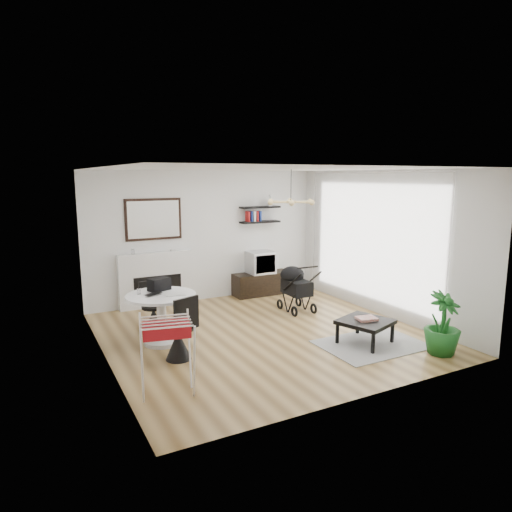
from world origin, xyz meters
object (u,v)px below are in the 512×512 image
tv_console (262,284)px  crt_tv (261,262)px  drying_rack (167,356)px  coffee_table (365,323)px  potted_plant (443,323)px  fireplace (156,273)px  stroller (295,290)px  dining_table (162,311)px

tv_console → crt_tv: size_ratio=2.35×
tv_console → drying_rack: (-3.25, -3.62, 0.25)m
tv_console → coffee_table: (-0.01, -3.39, 0.09)m
crt_tv → potted_plant: 4.31m
fireplace → stroller: bearing=-33.5°
fireplace → dining_table: (-0.50, -2.07, -0.16)m
potted_plant → fireplace: bearing=124.4°
dining_table → potted_plant: potted_plant is taller
fireplace → potted_plant: fireplace is taller
coffee_table → potted_plant: (0.71, -0.85, 0.13)m
dining_table → potted_plant: size_ratio=1.16×
fireplace → crt_tv: (2.27, -0.16, 0.04)m
coffee_table → potted_plant: 1.12m
dining_table → coffee_table: (2.80, -1.48, -0.18)m
crt_tv → potted_plant: bearing=-80.1°
fireplace → tv_console: size_ratio=1.67×
drying_rack → stroller: (3.24, 2.25, -0.08)m
dining_table → drying_rack: drying_rack is taller
fireplace → potted_plant: 5.34m
stroller → coffee_table: 2.02m
tv_console → stroller: 1.38m
potted_plant → drying_rack: bearing=171.0°
tv_console → coffee_table: 3.39m
tv_console → coffee_table: bearing=-90.2°
fireplace → potted_plant: size_ratio=2.33×
crt_tv → potted_plant: crt_tv is taller
stroller → coffee_table: size_ratio=1.05×
stroller → potted_plant: stroller is taller
tv_console → dining_table: dining_table is taller
tv_console → potted_plant: (0.70, -4.24, 0.22)m
crt_tv → potted_plant: (0.74, -4.24, -0.26)m
drying_rack → fireplace: bearing=88.8°
fireplace → drying_rack: size_ratio=2.31×
tv_console → fireplace: bearing=176.0°
fireplace → drying_rack: 3.90m
stroller → drying_rack: bearing=-144.0°
crt_tv → stroller: crt_tv is taller
crt_tv → stroller: (0.03, -1.36, -0.32)m
coffee_table → dining_table: bearing=152.1°
potted_plant → dining_table: bearing=146.4°
stroller → potted_plant: (0.71, -2.88, 0.05)m
crt_tv → coffee_table: (0.03, -3.39, -0.39)m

